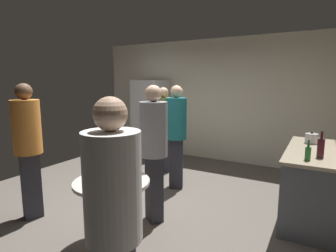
# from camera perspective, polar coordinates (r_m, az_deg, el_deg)

# --- Properties ---
(ground_plane) EXTENTS (5.20, 5.20, 0.10)m
(ground_plane) POSITION_cam_1_polar(r_m,az_deg,el_deg) (4.39, -5.75, -15.25)
(ground_plane) COLOR #5B544C
(wall_back) EXTENTS (5.32, 0.06, 2.70)m
(wall_back) POSITION_cam_1_polar(r_m,az_deg,el_deg) (6.34, 7.87, 5.36)
(wall_back) COLOR silver
(wall_back) RESTS_ON ground_plane
(refrigerator) EXTENTS (0.70, 0.68, 1.80)m
(refrigerator) POSITION_cam_1_polar(r_m,az_deg,el_deg) (6.57, -3.68, 1.61)
(refrigerator) COLOR silver
(refrigerator) RESTS_ON ground_plane
(kitchen_counter) EXTENTS (0.64, 1.65, 0.90)m
(kitchen_counter) POSITION_cam_1_polar(r_m,az_deg,el_deg) (4.13, 27.69, -10.38)
(kitchen_counter) COLOR #4C515B
(kitchen_counter) RESTS_ON ground_plane
(kettle) EXTENTS (0.24, 0.17, 0.18)m
(kettle) POSITION_cam_1_polar(r_m,az_deg,el_deg) (4.36, 27.74, -2.31)
(kettle) COLOR #B2B2B7
(kettle) RESTS_ON kitchen_counter
(wine_bottle_on_counter) EXTENTS (0.08, 0.08, 0.31)m
(wine_bottle_on_counter) POSITION_cam_1_polar(r_m,az_deg,el_deg) (3.58, 29.20, -3.97)
(wine_bottle_on_counter) COLOR #3F141E
(wine_bottle_on_counter) RESTS_ON kitchen_counter
(beer_bottle_on_counter) EXTENTS (0.06, 0.06, 0.23)m
(beer_bottle_on_counter) POSITION_cam_1_polar(r_m,az_deg,el_deg) (3.40, 27.11, -5.04)
(beer_bottle_on_counter) COLOR #26662D
(beer_bottle_on_counter) RESTS_ON kitchen_counter
(foreground_table) EXTENTS (0.80, 0.80, 0.73)m
(foreground_table) POSITION_cam_1_polar(r_m,az_deg,el_deg) (3.02, -11.59, -12.94)
(foreground_table) COLOR beige
(foreground_table) RESTS_ON ground_plane
(beer_bottle_amber) EXTENTS (0.06, 0.06, 0.23)m
(beer_bottle_amber) POSITION_cam_1_polar(r_m,az_deg,el_deg) (2.77, -11.74, -10.90)
(beer_bottle_amber) COLOR #8C5919
(beer_bottle_amber) RESTS_ON foreground_table
(beer_bottle_brown) EXTENTS (0.06, 0.06, 0.23)m
(beer_bottle_brown) POSITION_cam_1_polar(r_m,az_deg,el_deg) (3.09, -7.77, -8.65)
(beer_bottle_brown) COLOR #593314
(beer_bottle_brown) RESTS_ON foreground_table
(beer_bottle_green) EXTENTS (0.06, 0.06, 0.23)m
(beer_bottle_green) POSITION_cam_1_polar(r_m,az_deg,el_deg) (3.19, -11.86, -8.15)
(beer_bottle_green) COLOR #26662D
(beer_bottle_green) RESTS_ON foreground_table
(plastic_cup_white) EXTENTS (0.08, 0.08, 0.11)m
(plastic_cup_white) POSITION_cam_1_polar(r_m,az_deg,el_deg) (3.01, -8.76, -9.72)
(plastic_cup_white) COLOR white
(plastic_cup_white) RESTS_ON foreground_table
(person_in_gray_shirt) EXTENTS (0.48, 0.48, 1.72)m
(person_in_gray_shirt) POSITION_cam_1_polar(r_m,az_deg,el_deg) (3.39, -2.98, -3.61)
(person_in_gray_shirt) COLOR #2D2D38
(person_in_gray_shirt) RESTS_ON ground_plane
(person_in_white_shirt) EXTENTS (0.44, 0.44, 1.68)m
(person_in_white_shirt) POSITION_cam_1_polar(r_m,az_deg,el_deg) (1.73, -11.26, -17.60)
(person_in_white_shirt) COLOR #2D2D38
(person_in_white_shirt) RESTS_ON ground_plane
(person_in_orange_shirt) EXTENTS (0.45, 0.45, 1.75)m
(person_in_orange_shirt) POSITION_cam_1_polar(r_m,az_deg,el_deg) (3.89, -27.18, -2.74)
(person_in_orange_shirt) COLOR #2D2D38
(person_in_orange_shirt) RESTS_ON ground_plane
(person_in_olive_shirt) EXTENTS (0.47, 0.47, 1.66)m
(person_in_olive_shirt) POSITION_cam_1_polar(r_m,az_deg,el_deg) (5.28, -0.95, 0.57)
(person_in_olive_shirt) COLOR #2D2D38
(person_in_olive_shirt) RESTS_ON ground_plane
(person_in_teal_shirt) EXTENTS (0.45, 0.45, 1.71)m
(person_in_teal_shirt) POSITION_cam_1_polar(r_m,az_deg,el_deg) (4.46, 1.74, -0.65)
(person_in_teal_shirt) COLOR #2D2D38
(person_in_teal_shirt) RESTS_ON ground_plane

